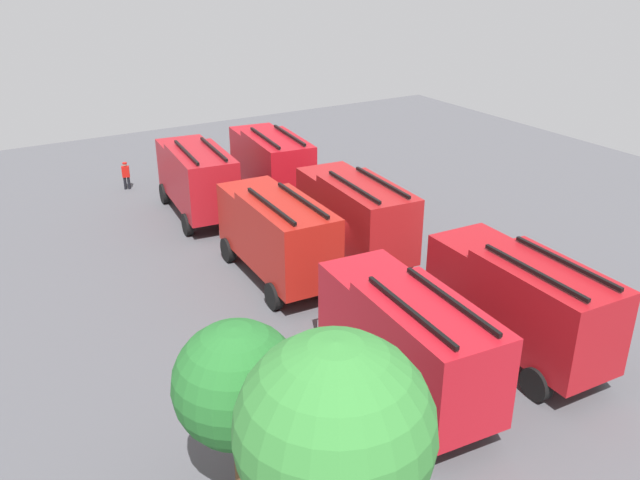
% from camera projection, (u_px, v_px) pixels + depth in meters
% --- Properties ---
extents(ground_plane, '(54.56, 54.56, 0.00)m').
position_uv_depth(ground_plane, '(320.00, 269.00, 29.43)').
color(ground_plane, '#4C4C51').
extents(fire_truck_0, '(7.31, 3.03, 3.88)m').
position_uv_depth(fire_truck_0, '(520.00, 299.00, 22.51)').
color(fire_truck_0, maroon).
rests_on(fire_truck_0, ground).
extents(fire_truck_1, '(7.38, 3.23, 3.88)m').
position_uv_depth(fire_truck_1, '(355.00, 213.00, 29.74)').
color(fire_truck_1, maroon).
rests_on(fire_truck_1, ground).
extents(fire_truck_2, '(7.44, 3.43, 3.88)m').
position_uv_depth(fire_truck_2, '(271.00, 161.00, 36.79)').
color(fire_truck_2, '#AC101A').
rests_on(fire_truck_2, ground).
extents(fire_truck_3, '(7.37, 3.22, 3.88)m').
position_uv_depth(fire_truck_3, '(407.00, 337.00, 20.30)').
color(fire_truck_3, '#AE131E').
rests_on(fire_truck_3, ground).
extents(fire_truck_4, '(7.30, 3.02, 3.88)m').
position_uv_depth(fire_truck_4, '(276.00, 232.00, 27.72)').
color(fire_truck_4, '#A41B14').
rests_on(fire_truck_4, ground).
extents(fire_truck_5, '(7.41, 3.35, 3.88)m').
position_uv_depth(fire_truck_5, '(197.00, 177.00, 34.38)').
color(fire_truck_5, '#A2151D').
rests_on(fire_truck_5, ground).
extents(firefighter_0, '(0.36, 0.47, 1.60)m').
position_uv_depth(firefighter_0, '(126.00, 174.00, 38.72)').
color(firefighter_0, black).
rests_on(firefighter_0, ground).
extents(firefighter_1, '(0.48, 0.39, 1.64)m').
position_uv_depth(firefighter_1, '(209.00, 160.00, 41.27)').
color(firefighter_1, black).
rests_on(firefighter_1, ground).
extents(firefighter_2, '(0.47, 0.34, 1.67)m').
position_uv_depth(firefighter_2, '(270.00, 214.00, 32.97)').
color(firefighter_2, black).
rests_on(firefighter_2, ground).
extents(firefighter_3, '(0.48, 0.41, 1.76)m').
position_uv_depth(firefighter_3, '(186.00, 165.00, 40.07)').
color(firefighter_3, black).
rests_on(firefighter_3, ground).
extents(firefighter_4, '(0.41, 0.48, 1.60)m').
position_uv_depth(firefighter_4, '(491.00, 265.00, 27.81)').
color(firefighter_4, black).
rests_on(firefighter_4, ground).
extents(tree_0, '(4.09, 4.09, 6.34)m').
position_uv_depth(tree_0, '(335.00, 431.00, 13.21)').
color(tree_0, brown).
rests_on(tree_0, ground).
extents(tree_1, '(3.20, 3.20, 4.96)m').
position_uv_depth(tree_1, '(238.00, 385.00, 16.15)').
color(tree_1, brown).
rests_on(tree_1, ground).
extents(traffic_cone_0, '(0.47, 0.47, 0.67)m').
position_uv_depth(traffic_cone_0, '(331.00, 190.00, 37.95)').
color(traffic_cone_0, '#F2600C').
rests_on(traffic_cone_0, ground).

